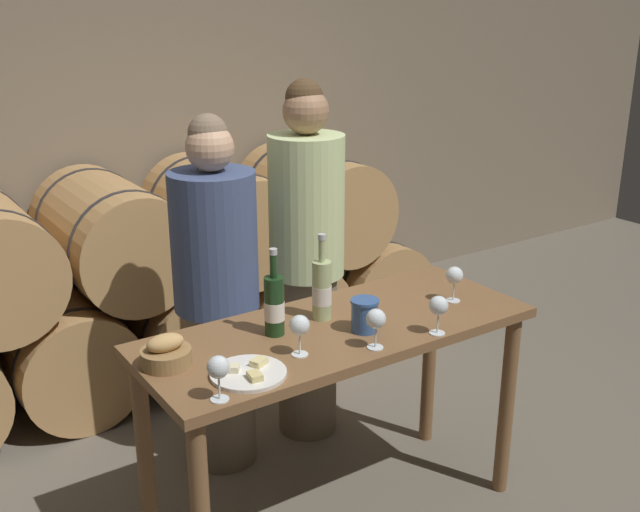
# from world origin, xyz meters

# --- Properties ---
(stone_wall_back) EXTENTS (10.00, 0.12, 3.20)m
(stone_wall_back) POSITION_xyz_m (0.00, 2.27, 1.60)
(stone_wall_back) COLOR #7F705B
(stone_wall_back) RESTS_ON ground_plane
(barrel_stack) EXTENTS (3.25, 0.96, 1.19)m
(barrel_stack) POSITION_xyz_m (0.00, 1.67, 0.56)
(barrel_stack) COLOR tan
(barrel_stack) RESTS_ON ground_plane
(tasting_table) EXTENTS (1.56, 0.62, 0.89)m
(tasting_table) POSITION_xyz_m (0.00, 0.00, 0.75)
(tasting_table) COLOR brown
(tasting_table) RESTS_ON ground_plane
(person_left) EXTENTS (0.38, 0.38, 1.64)m
(person_left) POSITION_xyz_m (-0.19, 0.66, 0.82)
(person_left) COLOR #756651
(person_left) RESTS_ON ground_plane
(person_right) EXTENTS (0.36, 0.36, 1.75)m
(person_right) POSITION_xyz_m (0.29, 0.66, 0.89)
(person_right) COLOR #756651
(person_right) RESTS_ON ground_plane
(wine_bottle_red) EXTENTS (0.08, 0.08, 0.34)m
(wine_bottle_red) POSITION_xyz_m (-0.24, 0.07, 1.00)
(wine_bottle_red) COLOR #193819
(wine_bottle_red) RESTS_ON tasting_table
(wine_bottle_white) EXTENTS (0.08, 0.08, 0.35)m
(wine_bottle_white) POSITION_xyz_m (-0.01, 0.09, 1.01)
(wine_bottle_white) COLOR #ADBC7F
(wine_bottle_white) RESTS_ON tasting_table
(blue_crock) EXTENTS (0.11, 0.11, 0.13)m
(blue_crock) POSITION_xyz_m (0.06, -0.09, 0.95)
(blue_crock) COLOR #335693
(blue_crock) RESTS_ON tasting_table
(bread_basket) EXTENTS (0.18, 0.18, 0.12)m
(bread_basket) POSITION_xyz_m (-0.68, 0.06, 0.93)
(bread_basket) COLOR olive
(bread_basket) RESTS_ON tasting_table
(cheese_plate) EXTENTS (0.26, 0.26, 0.04)m
(cheese_plate) POSITION_xyz_m (-0.48, -0.16, 0.89)
(cheese_plate) COLOR white
(cheese_plate) RESTS_ON tasting_table
(wine_glass_far_left) EXTENTS (0.07, 0.07, 0.15)m
(wine_glass_far_left) POSITION_xyz_m (-0.64, -0.26, 1.00)
(wine_glass_far_left) COLOR white
(wine_glass_far_left) RESTS_ON tasting_table
(wine_glass_left) EXTENTS (0.07, 0.07, 0.15)m
(wine_glass_left) POSITION_xyz_m (-0.26, -0.13, 1.00)
(wine_glass_left) COLOR white
(wine_glass_left) RESTS_ON tasting_table
(wine_glass_center) EXTENTS (0.07, 0.07, 0.15)m
(wine_glass_center) POSITION_xyz_m (-0.00, -0.23, 1.00)
(wine_glass_center) COLOR white
(wine_glass_center) RESTS_ON tasting_table
(wine_glass_right) EXTENTS (0.07, 0.07, 0.15)m
(wine_glass_right) POSITION_xyz_m (0.27, -0.27, 1.00)
(wine_glass_right) COLOR white
(wine_glass_right) RESTS_ON tasting_table
(wine_glass_far_right) EXTENTS (0.07, 0.07, 0.15)m
(wine_glass_far_right) POSITION_xyz_m (0.54, -0.06, 1.00)
(wine_glass_far_right) COLOR white
(wine_glass_far_right) RESTS_ON tasting_table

